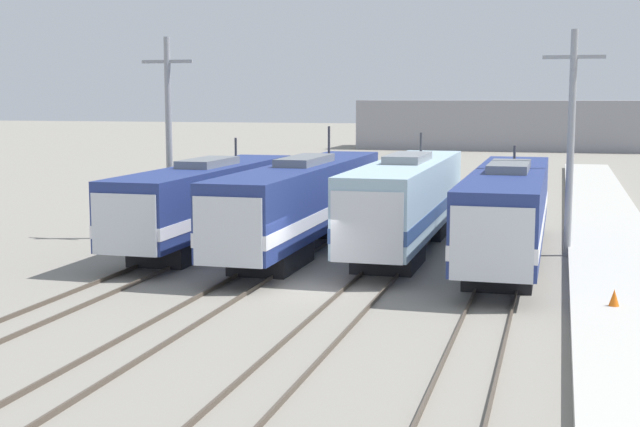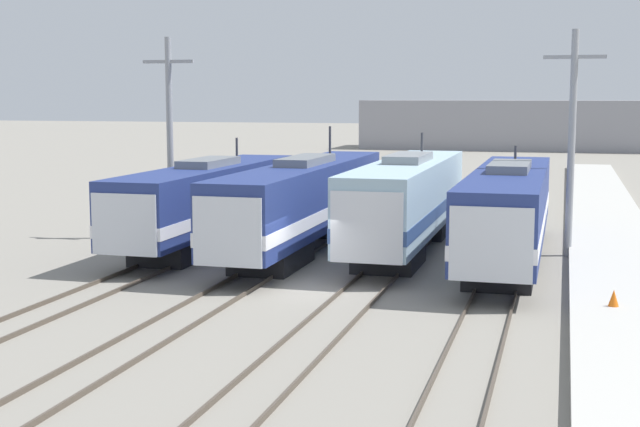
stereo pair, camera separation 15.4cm
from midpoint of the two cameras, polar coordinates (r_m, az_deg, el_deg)
name	(u,v)px [view 2 (the right image)]	position (r m, az deg, el deg)	size (l,w,h in m)	color
ground_plane	(300,289)	(32.24, -1.14, -4.89)	(400.00, 400.00, 0.00)	gray
rail_pair_far_left	(128,277)	(34.76, -12.06, -4.02)	(1.51, 120.00, 0.15)	#4C4238
rail_pair_center_left	(241,284)	(32.94, -4.97, -4.52)	(1.51, 120.00, 0.15)	#4C4238
rail_pair_center_right	(362,291)	(31.67, 2.84, -4.98)	(1.51, 120.00, 0.15)	#4C4238
rail_pair_far_right	(493,299)	(31.03, 11.15, -5.38)	(1.51, 120.00, 0.15)	#4C4238
locomotive_far_left	(206,202)	(41.37, -7.22, 0.75)	(2.93, 16.78, 4.87)	black
locomotive_center_left	(302,203)	(40.11, -1.02, 0.70)	(2.83, 19.72, 5.45)	black
locomotive_center_right	(406,202)	(39.86, 5.62, 0.72)	(2.93, 17.45, 5.17)	#232326
locomotive_far_right	(508,212)	(37.81, 12.06, 0.10)	(2.96, 18.39, 4.68)	black
catenary_tower_left	(170,134)	(44.00, -9.49, 5.06)	(2.61, 0.31, 9.76)	gray
catenary_tower_right	(572,138)	(39.94, 15.92, 4.64)	(2.61, 0.31, 9.76)	gray
platform	(633,303)	(31.02, 19.52, -5.43)	(4.00, 120.00, 0.41)	#B7B5AD
traffic_cone	(614,298)	(29.40, 18.43, -5.15)	(0.33, 0.33, 0.53)	orange
depot_building	(510,125)	(121.37, 12.10, 5.57)	(38.58, 11.34, 6.46)	gray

